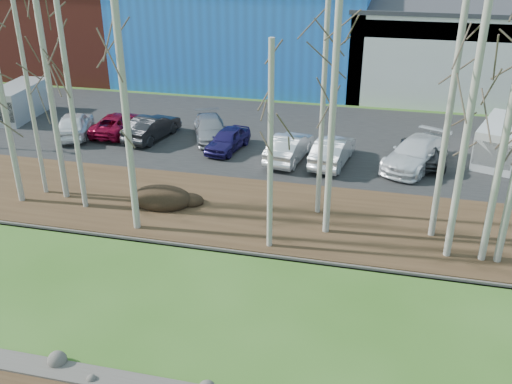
% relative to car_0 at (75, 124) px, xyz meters
% --- Properties ---
extents(river, '(80.00, 8.00, 0.90)m').
position_rel_car_0_xyz_m(river, '(12.83, -14.75, -0.91)').
color(river, black).
rests_on(river, ground).
extents(far_bank_rocks, '(80.00, 0.80, 0.46)m').
position_rel_car_0_xyz_m(far_bank_rocks, '(12.83, -10.65, -0.91)').
color(far_bank_rocks, '#47423D').
rests_on(far_bank_rocks, ground).
extents(far_bank, '(80.00, 7.00, 0.15)m').
position_rel_car_0_xyz_m(far_bank, '(12.83, -7.45, -0.83)').
color(far_bank, '#382616').
rests_on(far_bank, ground).
extents(parking_lot, '(80.00, 14.00, 0.14)m').
position_rel_car_0_xyz_m(parking_lot, '(12.83, 3.05, -0.84)').
color(parking_lot, black).
rests_on(parking_lot, ground).
extents(building_brick, '(16.32, 12.24, 7.80)m').
position_rel_car_0_xyz_m(building_brick, '(-11.17, 17.05, 3.00)').
color(building_brick, maroon).
rests_on(building_brick, ground).
extents(building_blue, '(20.40, 12.24, 8.30)m').
position_rel_car_0_xyz_m(building_blue, '(6.83, 17.05, 3.25)').
color(building_blue, blue).
rests_on(building_blue, ground).
extents(building_white, '(18.36, 12.24, 6.80)m').
position_rel_car_0_xyz_m(building_white, '(24.83, 17.03, 2.50)').
color(building_white, silver).
rests_on(building_white, ground).
extents(dirt_mound, '(2.97, 2.10, 0.58)m').
position_rel_car_0_xyz_m(dirt_mound, '(8.82, -7.66, -0.47)').
color(dirt_mound, black).
rests_on(dirt_mound, far_bank).
extents(birch_0, '(0.28, 0.28, 9.07)m').
position_rel_car_0_xyz_m(birch_0, '(2.14, -8.93, 3.78)').
color(birch_0, '#B7B3A6').
rests_on(birch_0, far_bank).
extents(birch_1, '(0.21, 0.21, 10.60)m').
position_rel_car_0_xyz_m(birch_1, '(2.76, -7.84, 4.54)').
color(birch_1, '#B7B3A6').
rests_on(birch_1, far_bank).
extents(birch_2, '(0.27, 0.27, 9.78)m').
position_rel_car_0_xyz_m(birch_2, '(4.02, -8.06, 4.13)').
color(birch_2, '#B7B3A6').
rests_on(birch_2, far_bank).
extents(birch_3, '(0.24, 0.24, 11.40)m').
position_rel_car_0_xyz_m(birch_3, '(5.46, -8.82, 4.94)').
color(birch_3, '#B7B3A6').
rests_on(birch_3, far_bank).
extents(birch_4, '(0.30, 0.30, 9.96)m').
position_rel_car_0_xyz_m(birch_4, '(8.68, -10.16, 4.22)').
color(birch_4, '#B7B3A6').
rests_on(birch_4, far_bank).
extents(birch_5, '(0.22, 0.22, 9.71)m').
position_rel_car_0_xyz_m(birch_5, '(16.19, -6.84, 4.10)').
color(birch_5, '#B7B3A6').
rests_on(birch_5, far_bank).
extents(birch_6, '(0.23, 0.23, 8.47)m').
position_rel_car_0_xyz_m(birch_6, '(14.66, -10.33, 3.48)').
color(birch_6, '#B7B3A6').
rests_on(birch_6, far_bank).
extents(birch_7, '(0.28, 0.28, 11.55)m').
position_rel_car_0_xyz_m(birch_7, '(16.79, -8.59, 5.02)').
color(birch_7, '#B7B3A6').
rests_on(birch_7, far_bank).
extents(birch_9, '(0.27, 0.27, 12.42)m').
position_rel_car_0_xyz_m(birch_9, '(21.24, -7.85, 5.45)').
color(birch_9, '#B7B3A6').
rests_on(birch_9, far_bank).
extents(birch_10, '(0.28, 0.28, 10.03)m').
position_rel_car_0_xyz_m(birch_10, '(23.11, -9.41, 4.26)').
color(birch_10, '#B7B3A6').
rests_on(birch_10, far_bank).
extents(birch_11, '(0.28, 0.28, 10.03)m').
position_rel_car_0_xyz_m(birch_11, '(21.78, -9.41, 4.26)').
color(birch_11, '#B7B3A6').
rests_on(birch_11, far_bank).
extents(car_0, '(3.17, 4.85, 1.54)m').
position_rel_car_0_xyz_m(car_0, '(0.00, 0.00, 0.00)').
color(car_0, white).
rests_on(car_0, parking_lot).
extents(car_1, '(2.36, 4.69, 1.47)m').
position_rel_car_0_xyz_m(car_1, '(4.89, 0.64, -0.03)').
color(car_1, black).
rests_on(car_1, parking_lot).
extents(car_2, '(2.15, 4.62, 1.28)m').
position_rel_car_0_xyz_m(car_2, '(2.39, 1.06, -0.13)').
color(car_2, maroon).
rests_on(car_2, parking_lot).
extents(car_3, '(3.45, 4.94, 1.33)m').
position_rel_car_0_xyz_m(car_3, '(8.37, 1.50, -0.10)').
color(car_3, gray).
rests_on(car_3, parking_lot).
extents(car_4, '(2.21, 4.05, 1.31)m').
position_rel_car_0_xyz_m(car_4, '(9.97, -0.16, -0.11)').
color(car_4, navy).
rests_on(car_4, parking_lot).
extents(car_5, '(2.22, 4.76, 1.51)m').
position_rel_car_0_xyz_m(car_5, '(16.18, -0.83, -0.01)').
color(car_5, silver).
rests_on(car_5, parking_lot).
extents(car_6, '(2.47, 4.73, 1.27)m').
position_rel_car_0_xyz_m(car_6, '(21.01, 0.60, -0.13)').
color(car_6, '#2B2B2D').
rests_on(car_6, parking_lot).
extents(car_7, '(4.25, 5.86, 1.58)m').
position_rel_car_0_xyz_m(car_7, '(20.64, -0.26, 0.02)').
color(car_7, white).
rests_on(car_7, parking_lot).
extents(car_8, '(2.22, 4.76, 1.51)m').
position_rel_car_0_xyz_m(car_8, '(13.76, -0.83, -0.01)').
color(car_8, silver).
rests_on(car_8, parking_lot).
extents(van_white, '(3.54, 5.40, 2.19)m').
position_rel_car_0_xyz_m(van_white, '(25.20, 1.75, 0.33)').
color(van_white, white).
rests_on(van_white, parking_lot).
extents(van_grey, '(2.45, 5.14, 2.19)m').
position_rel_car_0_xyz_m(van_grey, '(-5.60, 2.45, 0.33)').
color(van_grey, '#B0B2B4').
rests_on(van_grey, parking_lot).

